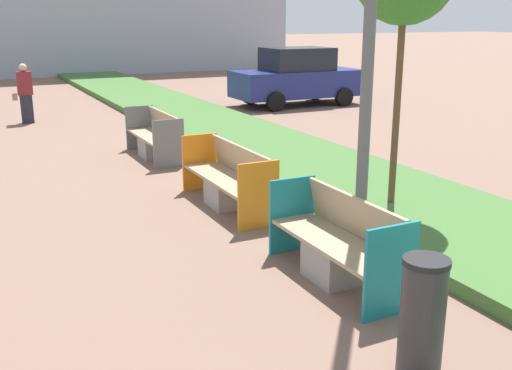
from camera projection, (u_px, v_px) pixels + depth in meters
The scene contains 7 objects.
planter_grass_strip at pixel (289, 158), 12.00m from camera, with size 2.80×120.00×0.18m.
bench_teal_frame at pixel (338, 248), 6.59m from camera, with size 0.65×1.95×0.94m.
bench_orange_frame at pixel (229, 183), 9.14m from camera, with size 0.65×2.23×0.94m.
bench_grey_frame at pixel (155, 140), 12.37m from camera, with size 0.65×2.04×0.94m.
litter_bin at pixel (422, 316), 4.81m from camera, with size 0.38×0.38×1.00m.
pedestrian_walking at pixel (25, 93), 16.24m from camera, with size 0.53×0.24×1.61m.
parked_car_distant at pixel (297, 77), 19.51m from camera, with size 4.21×2.00×1.86m.
Camera 1 is at (-2.61, 1.83, 2.82)m, focal length 42.00 mm.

